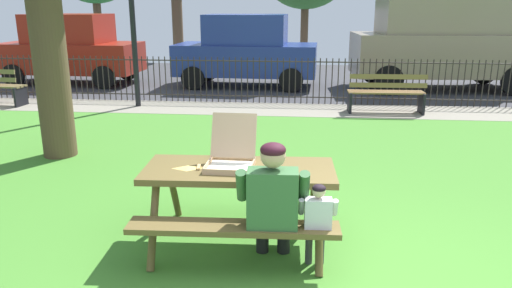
{
  "coord_description": "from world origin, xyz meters",
  "views": [
    {
      "loc": [
        -0.58,
        -3.56,
        2.26
      ],
      "look_at": [
        -1.09,
        1.67,
        0.75
      ],
      "focal_mm": 34.3,
      "sensor_mm": 36.0,
      "label": 1
    }
  ],
  "objects_px": {
    "park_bench_center": "(386,94)",
    "parked_car_left": "(246,50)",
    "pizza_box_open": "(232,154)",
    "child_at_table": "(317,218)",
    "pizza_slice_on_table": "(190,168)",
    "parked_car_center": "(443,41)",
    "adult_at_table": "(273,200)",
    "picnic_table_foreground": "(239,185)",
    "parked_car_far_left": "(71,49)"
  },
  "relations": [
    {
      "from": "park_bench_center",
      "to": "parked_car_left",
      "type": "height_order",
      "value": "parked_car_left"
    },
    {
      "from": "pizza_box_open",
      "to": "child_at_table",
      "type": "bearing_deg",
      "value": -35.39
    },
    {
      "from": "pizza_slice_on_table",
      "to": "parked_car_center",
      "type": "bearing_deg",
      "value": 63.38
    },
    {
      "from": "child_at_table",
      "to": "parked_car_left",
      "type": "relative_size",
      "value": 0.21
    },
    {
      "from": "adult_at_table",
      "to": "child_at_table",
      "type": "height_order",
      "value": "adult_at_table"
    },
    {
      "from": "picnic_table_foreground",
      "to": "parked_car_far_left",
      "type": "height_order",
      "value": "parked_car_far_left"
    },
    {
      "from": "child_at_table",
      "to": "park_bench_center",
      "type": "xyz_separation_m",
      "value": [
        1.61,
        6.66,
        -0.1
      ]
    },
    {
      "from": "pizza_box_open",
      "to": "parked_car_center",
      "type": "relative_size",
      "value": 0.11
    },
    {
      "from": "adult_at_table",
      "to": "parked_car_left",
      "type": "bearing_deg",
      "value": 97.95
    },
    {
      "from": "picnic_table_foreground",
      "to": "pizza_slice_on_table",
      "type": "height_order",
      "value": "pizza_slice_on_table"
    },
    {
      "from": "parked_car_left",
      "to": "park_bench_center",
      "type": "bearing_deg",
      "value": -43.86
    },
    {
      "from": "pizza_box_open",
      "to": "child_at_table",
      "type": "height_order",
      "value": "pizza_box_open"
    },
    {
      "from": "picnic_table_foreground",
      "to": "child_at_table",
      "type": "distance_m",
      "value": 0.89
    },
    {
      "from": "pizza_box_open",
      "to": "parked_car_far_left",
      "type": "bearing_deg",
      "value": 123.03
    },
    {
      "from": "child_at_table",
      "to": "park_bench_center",
      "type": "bearing_deg",
      "value": 76.4
    },
    {
      "from": "picnic_table_foreground",
      "to": "parked_car_far_left",
      "type": "distance_m",
      "value": 11.24
    },
    {
      "from": "park_bench_center",
      "to": "parked_car_center",
      "type": "xyz_separation_m",
      "value": [
        1.94,
        3.24,
        0.89
      ]
    },
    {
      "from": "pizza_slice_on_table",
      "to": "parked_car_far_left",
      "type": "distance_m",
      "value": 11.04
    },
    {
      "from": "adult_at_table",
      "to": "parked_car_far_left",
      "type": "xyz_separation_m",
      "value": [
        -6.5,
        9.89,
        0.35
      ]
    },
    {
      "from": "parked_car_far_left",
      "to": "picnic_table_foreground",
      "type": "bearing_deg",
      "value": -56.83
    },
    {
      "from": "picnic_table_foreground",
      "to": "pizza_box_open",
      "type": "distance_m",
      "value": 0.31
    },
    {
      "from": "park_bench_center",
      "to": "parked_car_center",
      "type": "height_order",
      "value": "parked_car_center"
    },
    {
      "from": "adult_at_table",
      "to": "child_at_table",
      "type": "distance_m",
      "value": 0.41
    },
    {
      "from": "parked_car_left",
      "to": "parked_car_center",
      "type": "height_order",
      "value": "parked_car_center"
    },
    {
      "from": "parked_car_center",
      "to": "park_bench_center",
      "type": "bearing_deg",
      "value": -120.86
    },
    {
      "from": "park_bench_center",
      "to": "pizza_box_open",
      "type": "bearing_deg",
      "value": -111.74
    },
    {
      "from": "pizza_slice_on_table",
      "to": "picnic_table_foreground",
      "type": "bearing_deg",
      "value": 7.18
    },
    {
      "from": "picnic_table_foreground",
      "to": "parked_car_center",
      "type": "distance_m",
      "value": 10.36
    },
    {
      "from": "child_at_table",
      "to": "park_bench_center",
      "type": "height_order",
      "value": "park_bench_center"
    },
    {
      "from": "pizza_slice_on_table",
      "to": "park_bench_center",
      "type": "distance_m",
      "value": 6.83
    },
    {
      "from": "picnic_table_foreground",
      "to": "parked_car_far_left",
      "type": "bearing_deg",
      "value": 123.17
    },
    {
      "from": "pizza_slice_on_table",
      "to": "parked_car_left",
      "type": "bearing_deg",
      "value": 93.45
    },
    {
      "from": "child_at_table",
      "to": "parked_car_center",
      "type": "height_order",
      "value": "parked_car_center"
    },
    {
      "from": "adult_at_table",
      "to": "parked_car_left",
      "type": "xyz_separation_m",
      "value": [
        -1.38,
        9.89,
        0.35
      ]
    },
    {
      "from": "pizza_box_open",
      "to": "parked_car_far_left",
      "type": "distance_m",
      "value": 11.13
    },
    {
      "from": "adult_at_table",
      "to": "child_at_table",
      "type": "relative_size",
      "value": 1.41
    },
    {
      "from": "parked_car_far_left",
      "to": "child_at_table",
      "type": "bearing_deg",
      "value": -55.22
    },
    {
      "from": "parked_car_left",
      "to": "picnic_table_foreground",
      "type": "bearing_deg",
      "value": -83.74
    },
    {
      "from": "picnic_table_foreground",
      "to": "pizza_box_open",
      "type": "bearing_deg",
      "value": 137.04
    },
    {
      "from": "parked_car_far_left",
      "to": "pizza_slice_on_table",
      "type": "bearing_deg",
      "value": -59.0
    },
    {
      "from": "adult_at_table",
      "to": "parked_car_center",
      "type": "distance_m",
      "value": 10.67
    },
    {
      "from": "child_at_table",
      "to": "park_bench_center",
      "type": "distance_m",
      "value": 6.86
    },
    {
      "from": "adult_at_table",
      "to": "parked_car_far_left",
      "type": "bearing_deg",
      "value": 123.3
    },
    {
      "from": "park_bench_center",
      "to": "picnic_table_foreground",
      "type": "bearing_deg",
      "value": -110.82
    },
    {
      "from": "picnic_table_foreground",
      "to": "park_bench_center",
      "type": "distance_m",
      "value": 6.59
    },
    {
      "from": "pizza_box_open",
      "to": "adult_at_table",
      "type": "bearing_deg",
      "value": -52.52
    },
    {
      "from": "picnic_table_foreground",
      "to": "parked_car_center",
      "type": "xyz_separation_m",
      "value": [
        4.28,
        9.41,
        0.71
      ]
    },
    {
      "from": "child_at_table",
      "to": "parked_car_center",
      "type": "distance_m",
      "value": 10.55
    },
    {
      "from": "picnic_table_foreground",
      "to": "parked_car_left",
      "type": "distance_m",
      "value": 9.47
    },
    {
      "from": "park_bench_center",
      "to": "parked_car_far_left",
      "type": "xyz_separation_m",
      "value": [
        -8.49,
        3.24,
        0.59
      ]
    }
  ]
}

